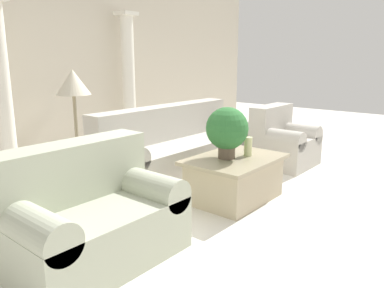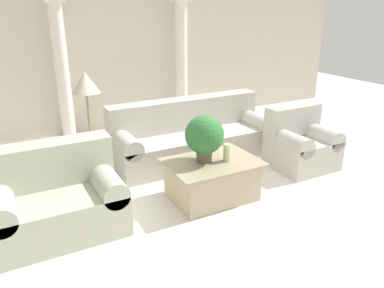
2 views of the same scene
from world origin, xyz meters
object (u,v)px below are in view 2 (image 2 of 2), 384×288
Objects in this scene: coffee_table at (212,179)px; potted_plant at (204,136)px; sofa_long at (192,137)px; loveseat at (56,199)px; floor_lamp at (86,89)px; armchair at (300,143)px.

potted_plant is (-0.08, 0.06, 0.56)m from coffee_table.
sofa_long is 1.88× the size of loveseat.
floor_lamp is 1.65× the size of armchair.
potted_plant reaches higher than armchair.
coffee_table is at bearing -107.10° from sofa_long.
floor_lamp is at bearing 59.71° from loveseat.
armchair is (3.42, 0.06, -0.01)m from loveseat.
potted_plant is 1.78m from armchair.
armchair is at bearing -21.39° from floor_lamp.
loveseat is 3.42m from armchair.
loveseat is 1.58m from floor_lamp.
loveseat is at bearing -154.00° from sofa_long.
potted_plant reaches higher than sofa_long.
sofa_long is at bearing -3.37° from floor_lamp.
sofa_long is at bearing 68.51° from potted_plant.
loveseat is 0.91× the size of floor_lamp.
sofa_long is 1.73m from floor_lamp.
loveseat is 1.50× the size of armchair.
sofa_long reaches higher than coffee_table.
potted_plant is 0.64× the size of armchair.
loveseat is 2.32× the size of potted_plant.
loveseat is at bearing 176.20° from potted_plant.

